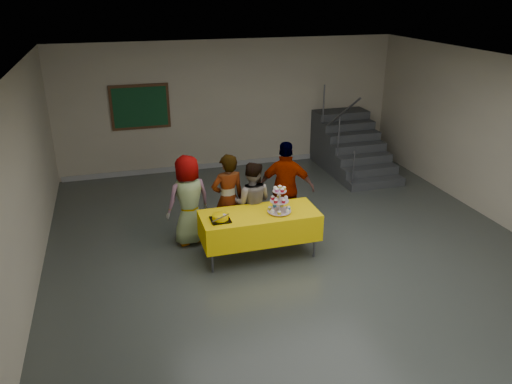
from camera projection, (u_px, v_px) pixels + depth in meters
room_shell at (313, 137)px, 7.03m from camera, size 10.00×10.04×3.02m
bake_table at (259, 225)px, 7.98m from camera, size 1.88×0.78×0.77m
cupcake_stand at (279, 202)px, 7.84m from camera, size 0.38×0.38×0.44m
bear_cake at (220, 217)px, 7.63m from camera, size 0.32×0.36×0.12m
schoolchild_a at (189, 200)px, 8.34m from camera, size 0.87×0.68×1.56m
schoolchild_b at (228, 199)px, 8.36m from camera, size 0.62×0.45×1.58m
schoolchild_c at (252, 203)px, 8.40m from camera, size 0.85×0.76×1.44m
schoolchild_d at (286, 188)px, 8.67m from camera, size 1.06×0.74×1.68m
staircase at (349, 148)px, 12.00m from camera, size 1.30×2.40×2.04m
noticeboard at (140, 107)px, 11.08m from camera, size 1.30×0.05×1.00m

